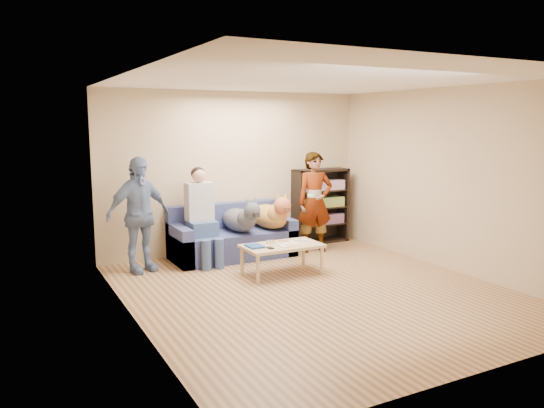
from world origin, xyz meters
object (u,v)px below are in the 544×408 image
notebook_blue (255,246)px  camera_silver (270,242)px  person_standing_left (138,215)px  coffee_table (282,248)px  bookshelf (320,204)px  sofa (232,239)px  person_seated (202,212)px  dog_gray (241,219)px  person_standing_right (315,202)px  dog_tan (271,215)px

notebook_blue → camera_silver: 0.29m
person_standing_left → camera_silver: person_standing_left is taller
coffee_table → bookshelf: 2.14m
sofa → person_seated: 0.74m
notebook_blue → dog_gray: bearing=76.0°
sofa → camera_silver: bearing=-83.5°
coffee_table → dog_gray: bearing=98.7°
dog_gray → coffee_table: 1.07m
person_standing_right → notebook_blue: (-1.51, -0.87, -0.38)m
person_standing_right → dog_tan: bearing=-178.0°
camera_silver → sofa: 1.11m
person_seated → dog_tan: 1.15m
person_standing_right → notebook_blue: size_ratio=6.28×
sofa → notebook_blue: bearing=-97.6°
dog_gray → coffee_table: dog_gray is taller
person_seated → person_standing_right: bearing=-5.0°
dog_gray → notebook_blue: bearing=-104.0°
person_standing_right → dog_gray: bearing=-174.6°
camera_silver → coffee_table: 0.18m
person_seated → coffee_table: size_ratio=1.34×
camera_silver → dog_tan: size_ratio=0.09×
camera_silver → dog_tan: bearing=61.5°
person_standing_left → notebook_blue: person_standing_left is taller
dog_tan → dog_gray: bearing=179.8°
camera_silver → coffee_table: size_ratio=0.10×
bookshelf → notebook_blue: bearing=-144.6°
person_standing_left → dog_gray: (1.57, -0.03, -0.19)m
person_standing_right → dog_gray: (-1.27, 0.11, -0.18)m
dog_tan → bookshelf: bearing=19.4°
person_standing_right → sofa: 1.49m
person_standing_right → sofa: bearing=178.2°
camera_silver → notebook_blue: bearing=-166.0°
person_standing_right → camera_silver: (-1.23, -0.80, -0.37)m
coffee_table → bookshelf: (1.56, 1.44, 0.31)m
person_standing_right → person_seated: person_standing_right is taller
notebook_blue → sofa: size_ratio=0.14×
person_standing_right → notebook_blue: person_standing_right is taller
dog_gray → dog_tan: 0.53m
person_seated → bookshelf: (2.33, 0.36, -0.09)m
person_standing_right → bookshelf: (0.44, 0.53, -0.14)m
person_standing_right → dog_tan: 0.77m
notebook_blue → coffee_table: (0.40, -0.05, -0.06)m
dog_tan → camera_silver: bearing=-118.5°
notebook_blue → person_seated: bearing=110.0°
person_standing_left → coffee_table: 2.07m
coffee_table → bookshelf: bearing=42.8°
sofa → bookshelf: (1.80, 0.23, 0.40)m
camera_silver → sofa: bearing=96.5°
dog_gray → person_standing_left: bearing=179.0°
person_standing_left → camera_silver: (1.61, -0.93, -0.38)m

